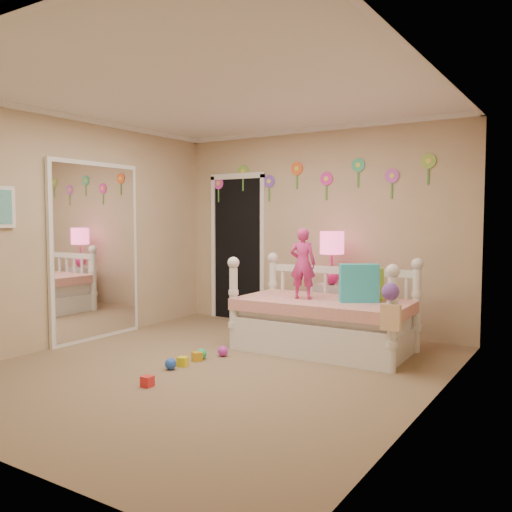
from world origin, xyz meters
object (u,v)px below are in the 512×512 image
Objects in this scene: child at (303,264)px; table_lamp at (332,249)px; nightstand at (331,310)px; daybed at (324,304)px.

table_lamp is (-0.03, 0.82, 0.11)m from child.
table_lamp is at bearing -103.26° from child.
child reaches higher than nightstand.
daybed is 2.89× the size of table_lamp.
daybed is at bearing -71.87° from table_lamp.
nightstand is 0.74m from table_lamp.
daybed reaches higher than nightstand.
nightstand is at bearing -103.26° from child.
nightstand is at bearing -75.96° from table_lamp.
table_lamp is (-0.24, 0.72, 0.56)m from daybed.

